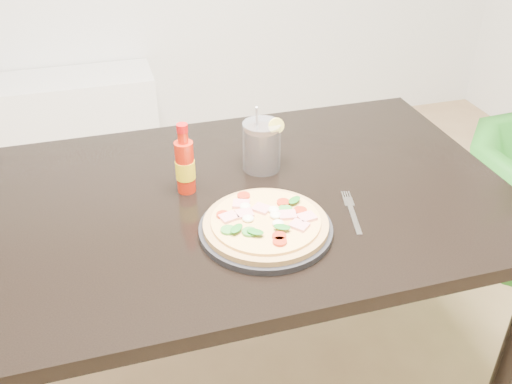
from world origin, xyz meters
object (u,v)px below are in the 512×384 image
object	(u,v)px
dining_table	(244,220)
fork	(351,211)
plate	(266,229)
pizza	(266,222)
hot_sauce_bottle	(185,165)
cola_cup	(262,147)
media_console	(18,129)

from	to	relation	value
dining_table	fork	bearing A→B (deg)	-33.17
plate	pizza	size ratio (longest dim) A/B	1.07
plate	pizza	bearing A→B (deg)	87.67
plate	hot_sauce_bottle	distance (m)	0.28
cola_cup	pizza	bearing A→B (deg)	-104.99
pizza	media_console	size ratio (longest dim) A/B	0.21
plate	hot_sauce_bottle	world-z (taller)	hot_sauce_bottle
plate	media_console	distance (m)	2.04
hot_sauce_bottle	pizza	bearing A→B (deg)	-58.00
fork	media_console	xyz separation A→B (m)	(-0.99, 1.81, -0.50)
fork	media_console	distance (m)	2.12
plate	cola_cup	distance (m)	0.31
dining_table	fork	xyz separation A→B (m)	(0.24, -0.16, 0.09)
dining_table	cola_cup	bearing A→B (deg)	53.66
media_console	cola_cup	bearing A→B (deg)	-61.47
plate	dining_table	bearing A→B (deg)	92.50
plate	cola_cup	bearing A→B (deg)	75.04
plate	fork	world-z (taller)	plate
pizza	hot_sauce_bottle	xyz separation A→B (m)	(-0.15, 0.23, 0.05)
fork	media_console	world-z (taller)	fork
hot_sauce_bottle	dining_table	bearing A→B (deg)	-22.88
dining_table	plate	world-z (taller)	plate
hot_sauce_bottle	fork	xyz separation A→B (m)	(0.38, -0.21, -0.07)
fork	plate	bearing A→B (deg)	-161.66
plate	hot_sauce_bottle	size ratio (longest dim) A/B	1.64
hot_sauce_bottle	cola_cup	size ratio (longest dim) A/B	0.99
fork	media_console	size ratio (longest dim) A/B	0.13
dining_table	plate	size ratio (longest dim) A/B	4.43
pizza	fork	bearing A→B (deg)	4.83
cola_cup	media_console	distance (m)	1.84
plate	media_console	world-z (taller)	plate
dining_table	hot_sauce_bottle	distance (m)	0.22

